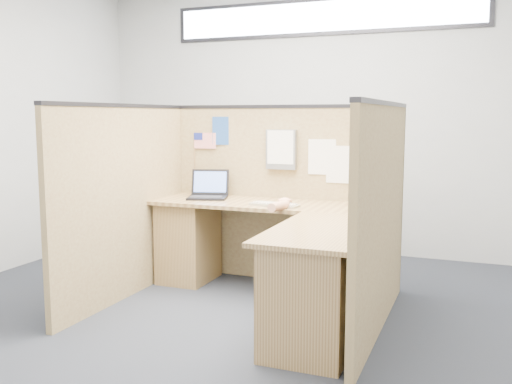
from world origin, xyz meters
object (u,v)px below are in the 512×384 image
at_px(l_desk, 274,256).
at_px(keyboard, 275,205).
at_px(mouse, 285,204).
at_px(laptop, 211,191).

relative_size(l_desk, keyboard, 4.82).
relative_size(l_desk, mouse, 18.73).
bearing_deg(mouse, l_desk, -90.01).
distance_m(l_desk, keyboard, 0.43).
xyz_separation_m(l_desk, mouse, (0.00, 0.26, 0.36)).
height_order(l_desk, mouse, mouse).
bearing_deg(keyboard, mouse, 19.33).
bearing_deg(l_desk, laptop, 147.82).
distance_m(laptop, keyboard, 0.71).
xyz_separation_m(l_desk, laptop, (-0.75, 0.47, 0.40)).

